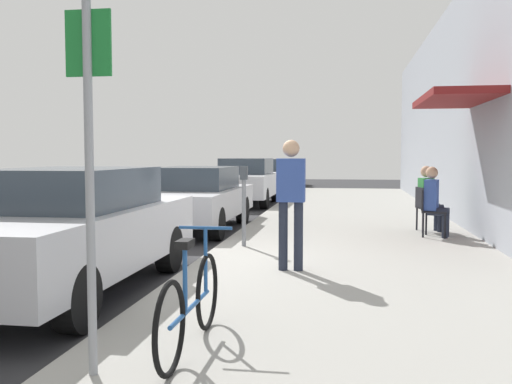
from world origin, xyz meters
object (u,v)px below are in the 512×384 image
(parked_car_0, at_px, (68,229))
(cafe_chair_0, at_px, (431,209))
(parked_car_1, at_px, (195,197))
(seated_patron_0, at_px, (435,199))
(bicycle_0, at_px, (191,304))
(parked_car_2, at_px, (246,181))
(seated_patron_1, at_px, (429,196))
(parking_meter, at_px, (244,200))
(cafe_chair_1, at_px, (426,206))
(parked_car_4, at_px, (283,172))
(parked_car_3, at_px, (269,176))
(street_sign, at_px, (89,153))
(pedestrian_standing, at_px, (291,194))

(parked_car_0, bearing_deg, cafe_chair_0, 43.97)
(parked_car_1, bearing_deg, seated_patron_0, -12.65)
(cafe_chair_0, bearing_deg, bicycle_0, -112.56)
(parked_car_2, distance_m, seated_patron_1, 8.21)
(parked_car_0, relative_size, parking_meter, 3.33)
(parked_car_0, relative_size, cafe_chair_0, 5.06)
(parked_car_0, bearing_deg, seated_patron_0, 43.52)
(parked_car_1, xyz_separation_m, parking_meter, (1.55, -2.68, 0.18))
(cafe_chair_1, height_order, seated_patron_1, seated_patron_1)
(seated_patron_1, bearing_deg, parking_meter, -144.39)
(bicycle_0, bearing_deg, seated_patron_1, 69.10)
(parked_car_2, height_order, cafe_chair_0, parked_car_2)
(seated_patron_0, bearing_deg, parked_car_4, 104.78)
(parked_car_4, height_order, seated_patron_1, same)
(parked_car_3, height_order, street_sign, street_sign)
(parked_car_0, bearing_deg, bicycle_0, -44.29)
(parking_meter, relative_size, seated_patron_0, 1.02)
(pedestrian_standing, bearing_deg, parking_meter, 117.44)
(parked_car_1, distance_m, parked_car_2, 6.31)
(parking_meter, distance_m, seated_patron_0, 3.64)
(street_sign, bearing_deg, parked_car_3, 94.27)
(parked_car_0, relative_size, parked_car_3, 1.00)
(parked_car_2, bearing_deg, parking_meter, -80.22)
(seated_patron_0, xyz_separation_m, cafe_chair_1, (-0.06, 0.73, -0.19))
(parked_car_4, bearing_deg, seated_patron_1, -74.62)
(parking_meter, relative_size, street_sign, 0.51)
(parked_car_0, height_order, street_sign, street_sign)
(bicycle_0, bearing_deg, seated_patron_0, 66.96)
(cafe_chair_0, relative_size, seated_patron_1, 0.67)
(parking_meter, bearing_deg, pedestrian_standing, -62.56)
(parking_meter, distance_m, cafe_chair_1, 3.98)
(pedestrian_standing, bearing_deg, seated_patron_1, 60.98)
(parked_car_0, relative_size, parked_car_2, 1.00)
(street_sign, distance_m, seated_patron_1, 8.59)
(parked_car_4, distance_m, bicycle_0, 24.90)
(parked_car_4, height_order, bicycle_0, parked_car_4)
(cafe_chair_0, xyz_separation_m, seated_patron_1, (0.06, 0.73, 0.19))
(seated_patron_1, bearing_deg, bicycle_0, -110.90)
(parked_car_1, xyz_separation_m, parked_car_2, (0.00, 6.31, 0.06))
(bicycle_0, relative_size, seated_patron_0, 1.33)
(seated_patron_0, bearing_deg, parking_meter, -153.94)
(parked_car_0, distance_m, pedestrian_standing, 2.77)
(parked_car_0, relative_size, street_sign, 1.69)
(parked_car_2, bearing_deg, cafe_chair_0, -57.14)
(parked_car_1, bearing_deg, bicycle_0, -75.11)
(street_sign, height_order, cafe_chair_0, street_sign)
(parking_meter, distance_m, pedestrian_standing, 2.08)
(street_sign, relative_size, pedestrian_standing, 1.53)
(parked_car_1, height_order, parked_car_4, parked_car_4)
(parked_car_1, distance_m, parked_car_4, 17.18)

